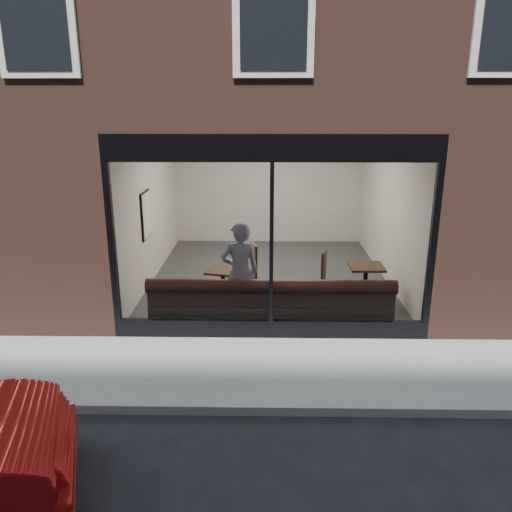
{
  "coord_description": "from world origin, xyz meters",
  "views": [
    {
      "loc": [
        -0.1,
        -5.29,
        3.57
      ],
      "look_at": [
        -0.24,
        2.4,
        1.27
      ],
      "focal_mm": 35.0,
      "sensor_mm": 36.0,
      "label": 1
    }
  ],
  "objects_px": {
    "person": "(240,273)",
    "cafe_table_left": "(223,271)",
    "cafe_chair_left": "(245,278)",
    "cafe_chair_right": "(313,285)",
    "banquette": "(270,315)",
    "cafe_table_right": "(366,267)"
  },
  "relations": [
    {
      "from": "person",
      "to": "cafe_table_left",
      "type": "height_order",
      "value": "person"
    },
    {
      "from": "person",
      "to": "cafe_chair_left",
      "type": "distance_m",
      "value": 1.67
    },
    {
      "from": "cafe_chair_left",
      "to": "cafe_chair_right",
      "type": "relative_size",
      "value": 1.05
    },
    {
      "from": "person",
      "to": "cafe_chair_right",
      "type": "relative_size",
      "value": 4.32
    },
    {
      "from": "cafe_chair_left",
      "to": "cafe_chair_right",
      "type": "bearing_deg",
      "value": 151.91
    },
    {
      "from": "person",
      "to": "cafe_chair_right",
      "type": "distance_m",
      "value": 1.91
    },
    {
      "from": "person",
      "to": "cafe_table_left",
      "type": "distance_m",
      "value": 0.64
    },
    {
      "from": "banquette",
      "to": "cafe_table_left",
      "type": "relative_size",
      "value": 7.37
    },
    {
      "from": "cafe_table_left",
      "to": "cafe_chair_right",
      "type": "height_order",
      "value": "cafe_table_left"
    },
    {
      "from": "cafe_table_right",
      "to": "cafe_chair_left",
      "type": "distance_m",
      "value": 2.44
    },
    {
      "from": "cafe_table_right",
      "to": "banquette",
      "type": "bearing_deg",
      "value": -149.22
    },
    {
      "from": "banquette",
      "to": "cafe_chair_left",
      "type": "relative_size",
      "value": 9.38
    },
    {
      "from": "banquette",
      "to": "cafe_chair_right",
      "type": "bearing_deg",
      "value": 59.33
    },
    {
      "from": "cafe_table_left",
      "to": "cafe_chair_right",
      "type": "distance_m",
      "value": 1.89
    },
    {
      "from": "cafe_table_left",
      "to": "person",
      "type": "bearing_deg",
      "value": -57.13
    },
    {
      "from": "person",
      "to": "cafe_table_right",
      "type": "height_order",
      "value": "person"
    },
    {
      "from": "banquette",
      "to": "cafe_chair_right",
      "type": "distance_m",
      "value": 1.66
    },
    {
      "from": "cafe_chair_left",
      "to": "cafe_chair_right",
      "type": "height_order",
      "value": "same"
    },
    {
      "from": "banquette",
      "to": "cafe_table_right",
      "type": "height_order",
      "value": "cafe_table_right"
    },
    {
      "from": "person",
      "to": "cafe_chair_left",
      "type": "xyz_separation_m",
      "value": [
        0.02,
        1.54,
        -0.64
      ]
    },
    {
      "from": "cafe_table_right",
      "to": "cafe_chair_left",
      "type": "bearing_deg",
      "value": 161.97
    },
    {
      "from": "cafe_table_left",
      "to": "cafe_table_right",
      "type": "distance_m",
      "value": 2.65
    }
  ]
}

